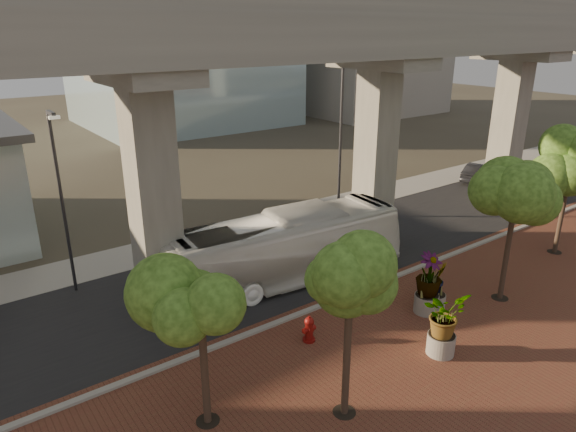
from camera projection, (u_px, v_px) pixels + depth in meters
ground at (307, 284)px, 23.14m from camera, size 160.00×160.00×0.00m
brick_plaza at (455, 374)px, 17.08m from camera, size 70.00×13.00×0.06m
asphalt_road at (281, 268)px, 24.65m from camera, size 90.00×8.00×0.04m
curb_strip at (336, 300)px, 21.60m from camera, size 70.00×0.25×0.16m
far_sidewalk at (224, 233)px, 28.81m from camera, size 90.00×3.00×0.06m
transit_viaduct at (280, 116)px, 22.14m from camera, size 72.00×5.60×12.40m
midrise_block at (366, 19)px, 67.34m from camera, size 18.00×16.00×24.00m
transit_bus at (283, 249)px, 22.81m from camera, size 11.70×3.73×3.21m
parked_car at (478, 173)px, 38.44m from camera, size 4.28×2.58×1.33m
fire_hydrant at (309, 329)px, 18.67m from camera, size 0.51×0.46×1.03m
planter_front at (444, 317)px, 17.62m from camera, size 2.17×2.17×2.39m
planter_right at (429, 277)px, 20.23m from camera, size 2.39×2.39×2.55m
planter_left at (437, 281)px, 20.57m from camera, size 1.88×1.88×2.07m
street_tree_far_west at (199, 296)px, 13.56m from camera, size 3.31×3.31×5.68m
street_tree_near_west at (350, 285)px, 13.86m from camera, size 3.10×3.10×5.71m
street_tree_near_east at (517, 190)px, 20.17m from camera, size 3.74×3.74×6.55m
street_tree_far_east at (571, 167)px, 24.74m from camera, size 3.61×3.61×6.16m
streetlamp_west at (61, 192)px, 20.89m from camera, size 0.39×1.14×7.85m
streetlamp_east at (342, 129)px, 29.45m from camera, size 0.46×1.35×9.29m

